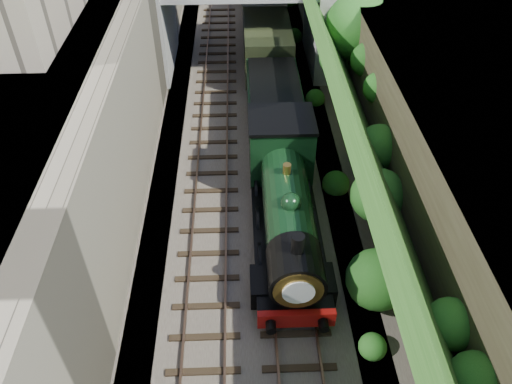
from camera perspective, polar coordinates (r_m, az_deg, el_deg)
The scene contains 12 objects.
trackbed at distance 30.71m, azimuth -0.82°, elevation 11.00°, with size 10.00×90.00×0.20m, color #473F38.
retaining_wall at distance 29.56m, azimuth -12.06°, elevation 16.27°, with size 1.00×90.00×7.00m, color #756B56.
street_plateau_left at distance 30.34m, azimuth -18.82°, elevation 15.67°, with size 6.00×90.00×7.00m, color #262628.
street_plateau_right at distance 30.98m, azimuth 17.69°, elevation 15.68°, with size 8.00×90.00×6.25m, color #262628.
embankment_slope at distance 29.37m, azimuth 9.32°, elevation 14.88°, with size 4.55×90.00×6.36m.
track_left at distance 30.67m, azimuth -4.63°, elevation 11.13°, with size 2.50×90.00×0.20m.
track_right at distance 30.69m, azimuth 1.46°, elevation 11.28°, with size 2.50×90.00×0.20m.
road_bridge at distance 32.65m, azimuth 0.68°, elevation 20.64°, with size 16.00×6.40×7.25m.
tree at distance 28.43m, azimuth 11.77°, elevation 17.83°, with size 3.60×3.80×6.60m.
locomotive at distance 20.31m, azimuth 3.41°, elevation -1.15°, with size 3.10×10.22×3.83m.
tender at distance 26.35m, azimuth 2.05°, elevation 9.25°, with size 2.70×6.00×3.05m.
coach_front at distance 37.45m, azimuth 0.74°, elevation 20.08°, with size 2.90×18.00×3.70m.
Camera 1 is at (-0.57, -6.53, 15.56)m, focal length 35.00 mm.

